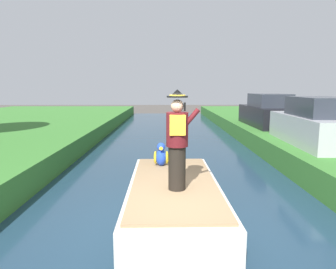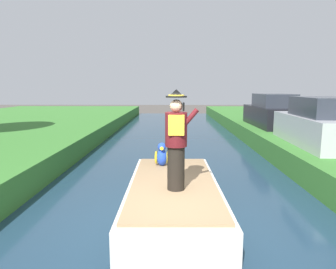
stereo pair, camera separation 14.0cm
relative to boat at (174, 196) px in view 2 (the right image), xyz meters
name	(u,v)px [view 2 (the right image)]	position (x,y,z in m)	size (l,w,h in m)	color
ground_plane	(174,237)	(0.00, -0.93, -0.40)	(80.00, 80.00, 0.00)	#4C4742
canal_water	(174,234)	(0.00, -0.93, -0.35)	(6.48, 48.00, 0.10)	#1E384C
boat	(174,196)	(0.00, 0.00, 0.00)	(1.86, 4.22, 0.61)	silver
person_pirate	(176,141)	(0.05, -0.48, 1.23)	(0.61, 0.42, 1.85)	black
parrot_plush	(162,156)	(-0.28, 1.24, 0.55)	(0.36, 0.35, 0.57)	blue
parked_car_silver	(321,125)	(4.65, 3.57, 1.03)	(1.83, 4.05, 1.50)	#B7B7BC
parked_car_dark	(272,113)	(4.65, 8.24, 1.03)	(1.74, 4.02, 1.50)	black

